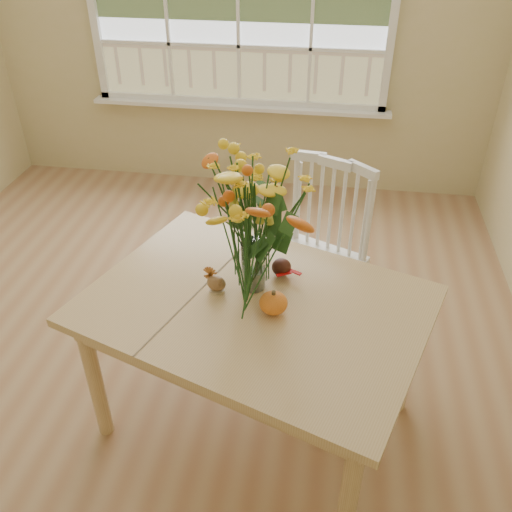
# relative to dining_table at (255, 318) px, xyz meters

# --- Properties ---
(floor) EXTENTS (4.00, 4.50, 0.01)m
(floor) POSITION_rel_dining_table_xyz_m (-0.52, 0.30, -0.65)
(floor) COLOR #A3744E
(floor) RESTS_ON ground
(wall_back) EXTENTS (4.00, 0.02, 2.70)m
(wall_back) POSITION_rel_dining_table_xyz_m (-0.52, 2.55, 0.70)
(wall_back) COLOR #CCBE82
(wall_back) RESTS_ON floor
(dining_table) EXTENTS (1.63, 1.39, 0.74)m
(dining_table) POSITION_rel_dining_table_xyz_m (0.00, 0.00, 0.00)
(dining_table) COLOR tan
(dining_table) RESTS_ON floor
(windsor_chair) EXTENTS (0.62, 0.60, 1.02)m
(windsor_chair) POSITION_rel_dining_table_xyz_m (0.24, 0.71, -0.08)
(windsor_chair) COLOR white
(windsor_chair) RESTS_ON floor
(flower_vase) EXTENTS (0.48, 0.48, 0.57)m
(flower_vase) POSITION_rel_dining_table_xyz_m (-0.02, 0.10, 0.43)
(flower_vase) COLOR white
(flower_vase) RESTS_ON dining_table
(pumpkin) EXTENTS (0.12, 0.12, 0.09)m
(pumpkin) POSITION_rel_dining_table_xyz_m (0.08, -0.05, 0.14)
(pumpkin) COLOR orange
(pumpkin) RESTS_ON dining_table
(turkey_figurine) EXTENTS (0.10, 0.08, 0.11)m
(turkey_figurine) POSITION_rel_dining_table_xyz_m (-0.17, 0.05, 0.13)
(turkey_figurine) COLOR #CCB78C
(turkey_figurine) RESTS_ON dining_table
(dark_gourd) EXTENTS (0.13, 0.09, 0.08)m
(dark_gourd) POSITION_rel_dining_table_xyz_m (0.09, 0.20, 0.13)
(dark_gourd) COLOR #38160F
(dark_gourd) RESTS_ON dining_table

